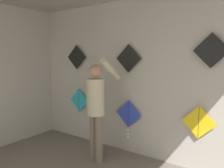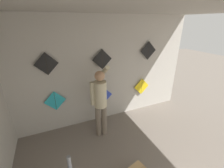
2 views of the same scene
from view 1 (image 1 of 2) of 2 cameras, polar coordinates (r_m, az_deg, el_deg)
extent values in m
cube|color=#BCB7AD|center=(4.02, 4.79, 1.58)|extent=(5.19, 0.06, 2.80)
cylinder|color=#726656|center=(3.91, -4.86, -13.57)|extent=(0.13, 0.13, 0.81)
cylinder|color=#726656|center=(3.80, -3.47, -14.15)|extent=(0.13, 0.13, 0.81)
cylinder|color=beige|center=(3.66, -4.27, -3.41)|extent=(0.29, 0.29, 0.61)
sphere|color=tan|center=(3.61, -4.34, 3.42)|extent=(0.22, 0.22, 0.22)
cylinder|color=beige|center=(3.79, -5.95, -2.55)|extent=(0.10, 0.10, 0.54)
cylinder|color=beige|center=(3.65, -0.39, 3.85)|extent=(0.10, 0.50, 0.39)
cube|color=#28B2C6|center=(4.77, -8.60, -4.21)|extent=(0.51, 0.01, 0.51)
cylinder|color=black|center=(4.76, -8.62, -4.21)|extent=(0.01, 0.01, 0.49)
cube|color=blue|center=(4.05, 4.29, -7.77)|extent=(0.51, 0.01, 0.51)
cylinder|color=black|center=(4.05, 4.28, -7.77)|extent=(0.01, 0.01, 0.49)
sphere|color=white|center=(4.13, 4.18, -11.89)|extent=(0.04, 0.04, 0.04)
sphere|color=white|center=(4.16, 4.17, -12.80)|extent=(0.04, 0.04, 0.04)
sphere|color=white|center=(4.18, 4.16, -13.71)|extent=(0.04, 0.04, 0.04)
cube|color=yellow|center=(3.59, 21.70, -9.31)|extent=(0.51, 0.01, 0.51)
cylinder|color=black|center=(3.59, 21.69, -9.32)|extent=(0.01, 0.01, 0.49)
cube|color=black|center=(4.71, -9.27, 6.93)|extent=(0.51, 0.01, 0.51)
cylinder|color=black|center=(4.71, -9.29, 6.93)|extent=(0.01, 0.01, 0.49)
cube|color=black|center=(3.92, 4.31, 6.67)|extent=(0.51, 0.01, 0.51)
cylinder|color=black|center=(3.92, 4.30, 6.67)|extent=(0.01, 0.01, 0.49)
cube|color=black|center=(3.43, 24.53, 7.98)|extent=(0.51, 0.01, 0.51)
cylinder|color=black|center=(3.43, 24.52, 7.98)|extent=(0.01, 0.01, 0.49)
camera|label=2|loc=(3.36, -57.97, 18.56)|focal=24.00mm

